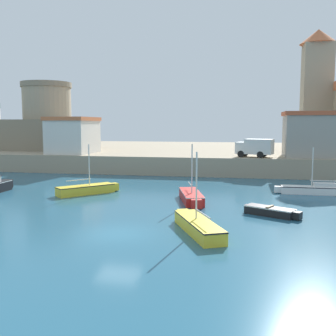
# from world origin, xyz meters

# --- Properties ---
(ground_plane) EXTENTS (200.00, 200.00, 0.00)m
(ground_plane) POSITION_xyz_m (0.00, 0.00, 0.00)
(ground_plane) COLOR #235670
(quay_seawall) EXTENTS (120.00, 40.00, 2.29)m
(quay_seawall) POSITION_xyz_m (0.00, 45.07, 1.15)
(quay_seawall) COLOR gray
(quay_seawall) RESTS_ON ground
(sailboat_yellow_1) EXTENTS (4.77, 5.05, 4.49)m
(sailboat_yellow_1) POSITION_xyz_m (-6.82, 11.86, 0.44)
(sailboat_yellow_1) COLOR yellow
(sailboat_yellow_1) RESTS_ON ground
(sailboat_red_2) EXTENTS (2.76, 5.83, 4.74)m
(sailboat_red_2) POSITION_xyz_m (2.94, 10.11, 0.43)
(sailboat_red_2) COLOR red
(sailboat_red_2) RESTS_ON ground
(dinghy_black_3) EXTENTS (3.86, 2.67, 0.67)m
(dinghy_black_3) POSITION_xyz_m (9.02, 6.30, 0.32)
(dinghy_black_3) COLOR black
(dinghy_black_3) RESTS_ON ground
(sailboat_white_5) EXTENTS (6.94, 1.46, 4.24)m
(sailboat_white_5) POSITION_xyz_m (13.60, 15.71, 0.43)
(sailboat_white_5) COLOR white
(sailboat_white_5) RESTS_ON ground
(sailboat_yellow_6) EXTENTS (3.65, 6.14, 4.73)m
(sailboat_yellow_6) POSITION_xyz_m (4.50, 1.14, 0.43)
(sailboat_yellow_6) COLOR yellow
(sailboat_yellow_6) RESTS_ON ground
(fortress) EXTENTS (12.54, 12.54, 10.54)m
(fortress) POSITION_xyz_m (-24.00, 37.38, 5.96)
(fortress) COLOR gray
(fortress) RESTS_ON quay_seawall
(harbor_shed_near_wharf) EXTENTS (5.56, 7.30, 4.94)m
(harbor_shed_near_wharf) POSITION_xyz_m (-16.00, 29.35, 4.79)
(harbor_shed_near_wharf) COLOR silver
(harbor_shed_near_wharf) RESTS_ON quay_seawall
(harbor_shed_mid_row) EXTENTS (8.54, 5.70, 5.51)m
(harbor_shed_mid_row) POSITION_xyz_m (16.00, 29.02, 5.07)
(harbor_shed_mid_row) COLOR gray
(harbor_shed_mid_row) RESTS_ON quay_seawall
(truck_on_quay) EXTENTS (4.69, 3.12, 2.20)m
(truck_on_quay) POSITION_xyz_m (8.38, 27.32, 3.51)
(truck_on_quay) COLOR silver
(truck_on_quay) RESTS_ON quay_seawall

